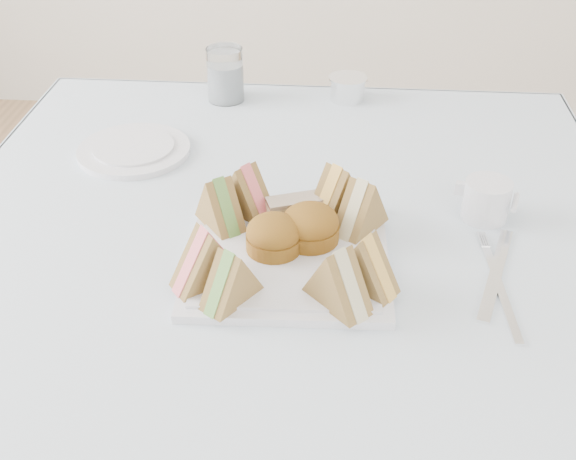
# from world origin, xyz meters

# --- Properties ---
(table) EXTENTS (0.90, 0.90, 0.74)m
(table) POSITION_xyz_m (0.00, 0.00, 0.37)
(table) COLOR brown
(table) RESTS_ON floor
(tablecloth) EXTENTS (1.02, 1.02, 0.01)m
(tablecloth) POSITION_xyz_m (0.00, 0.00, 0.74)
(tablecloth) COLOR silver
(tablecloth) RESTS_ON table
(serving_plate) EXTENTS (0.28, 0.28, 0.01)m
(serving_plate) POSITION_xyz_m (0.01, -0.08, 0.75)
(serving_plate) COLOR silver
(serving_plate) RESTS_ON tablecloth
(sandwich_fl_a) EXTENTS (0.10, 0.09, 0.08)m
(sandwich_fl_a) POSITION_xyz_m (-0.08, -0.15, 0.80)
(sandwich_fl_a) COLOR olive
(sandwich_fl_a) RESTS_ON serving_plate
(sandwich_fl_b) EXTENTS (0.08, 0.09, 0.07)m
(sandwich_fl_b) POSITION_xyz_m (-0.05, -0.18, 0.79)
(sandwich_fl_b) COLOR olive
(sandwich_fl_b) RESTS_ON serving_plate
(sandwich_fr_a) EXTENTS (0.09, 0.08, 0.08)m
(sandwich_fr_a) POSITION_xyz_m (0.11, -0.14, 0.80)
(sandwich_fr_a) COLOR olive
(sandwich_fr_a) RESTS_ON serving_plate
(sandwich_fr_b) EXTENTS (0.09, 0.09, 0.08)m
(sandwich_fr_b) POSITION_xyz_m (0.08, -0.18, 0.80)
(sandwich_fr_b) COLOR olive
(sandwich_fr_b) RESTS_ON serving_plate
(sandwich_bl_a) EXTENTS (0.08, 0.09, 0.08)m
(sandwich_bl_a) POSITION_xyz_m (-0.09, -0.02, 0.80)
(sandwich_bl_a) COLOR olive
(sandwich_bl_a) RESTS_ON serving_plate
(sandwich_bl_b) EXTENTS (0.10, 0.09, 0.08)m
(sandwich_bl_b) POSITION_xyz_m (-0.05, 0.01, 0.80)
(sandwich_bl_b) COLOR olive
(sandwich_bl_b) RESTS_ON serving_plate
(sandwich_br_a) EXTENTS (0.08, 0.10, 0.08)m
(sandwich_br_a) POSITION_xyz_m (0.11, -0.01, 0.80)
(sandwich_br_a) COLOR olive
(sandwich_br_a) RESTS_ON serving_plate
(sandwich_br_b) EXTENTS (0.09, 0.10, 0.08)m
(sandwich_br_b) POSITION_xyz_m (0.07, 0.02, 0.80)
(sandwich_br_b) COLOR olive
(sandwich_br_b) RESTS_ON serving_plate
(scone_left) EXTENTS (0.08, 0.08, 0.05)m
(scone_left) POSITION_xyz_m (-0.01, -0.08, 0.78)
(scone_left) COLOR brown
(scone_left) RESTS_ON serving_plate
(scone_right) EXTENTS (0.11, 0.11, 0.05)m
(scone_right) POSITION_xyz_m (0.04, -0.05, 0.78)
(scone_right) COLOR brown
(scone_right) RESTS_ON serving_plate
(pastry_slice) EXTENTS (0.08, 0.06, 0.04)m
(pastry_slice) POSITION_xyz_m (0.01, -0.00, 0.78)
(pastry_slice) COLOR tan
(pastry_slice) RESTS_ON serving_plate
(side_plate) EXTENTS (0.21, 0.21, 0.01)m
(side_plate) POSITION_xyz_m (-0.27, 0.20, 0.75)
(side_plate) COLOR silver
(side_plate) RESTS_ON tablecloth
(water_glass) EXTENTS (0.09, 0.09, 0.10)m
(water_glass) POSITION_xyz_m (-0.15, 0.43, 0.80)
(water_glass) COLOR white
(water_glass) RESTS_ON tablecloth
(tea_strainer) EXTENTS (0.08, 0.08, 0.04)m
(tea_strainer) POSITION_xyz_m (0.09, 0.45, 0.77)
(tea_strainer) COLOR white
(tea_strainer) RESTS_ON tablecloth
(knife) EXTENTS (0.08, 0.20, 0.00)m
(knife) POSITION_xyz_m (0.29, -0.09, 0.75)
(knife) COLOR white
(knife) RESTS_ON tablecloth
(fork) EXTENTS (0.02, 0.19, 0.00)m
(fork) POSITION_xyz_m (0.29, -0.13, 0.75)
(fork) COLOR white
(fork) RESTS_ON tablecloth
(creamer_jug) EXTENTS (0.08, 0.08, 0.06)m
(creamer_jug) POSITION_xyz_m (0.29, 0.05, 0.78)
(creamer_jug) COLOR silver
(creamer_jug) RESTS_ON tablecloth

